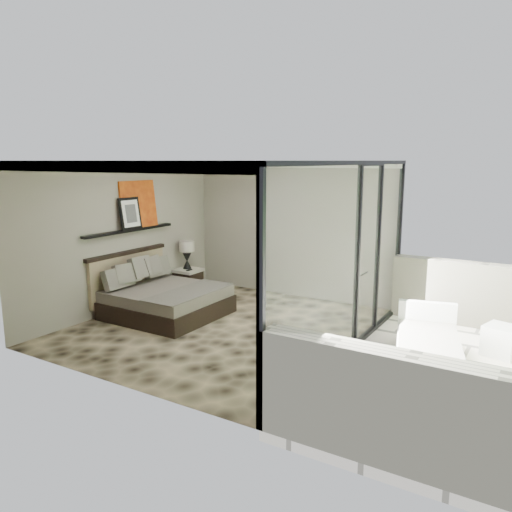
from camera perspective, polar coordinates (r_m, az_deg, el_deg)
The scene contains 14 objects.
floor at distance 8.61m, azimuth -3.91°, elevation -8.14°, with size 5.00×5.00×0.00m, color black.
ceiling at distance 8.14m, azimuth -4.16°, elevation 10.76°, with size 4.50×5.00×0.02m, color silver.
back_wall at distance 10.37m, azimuth 3.98°, elevation 3.07°, with size 4.50×0.02×2.80m, color gray.
left_wall at distance 9.72m, azimuth -14.86°, elevation 2.22°, with size 0.02×5.00×2.80m, color gray.
glass_wall at distance 7.21m, azimuth 10.69°, elevation -0.52°, with size 0.08×5.00×2.80m, color white.
terrace_slab at distance 7.28m, azimuth 21.65°, elevation -13.07°, with size 3.00×5.00×0.12m, color beige.
picture_ledge at distance 9.73m, azimuth -14.22°, elevation 2.85°, with size 0.12×2.20×0.05m, color black.
bed at distance 9.35m, azimuth -10.64°, elevation -4.73°, with size 1.93×1.87×1.06m.
nightstand at distance 10.82m, azimuth -7.76°, elevation -2.84°, with size 0.51×0.51×0.51m, color black.
table_lamp at distance 10.74m, azimuth -7.91°, elevation 0.57°, with size 0.33×0.33×0.60m.
abstract_canvas at distance 9.88m, azimuth -13.28°, elevation 5.78°, with size 0.04×0.90×0.90m, color #B6180F.
framed_print at distance 9.66m, azimuth -14.19°, elevation 4.74°, with size 0.03×0.50×0.60m, color black.
ottoman at distance 8.18m, azimuth 26.24°, elevation -8.68°, with size 0.44×0.44×0.44m, color white.
lounger at distance 7.54m, azimuth 19.05°, elevation -9.86°, with size 1.27×1.87×0.67m.
Camera 1 is at (4.74, -6.63, 2.80)m, focal length 35.00 mm.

